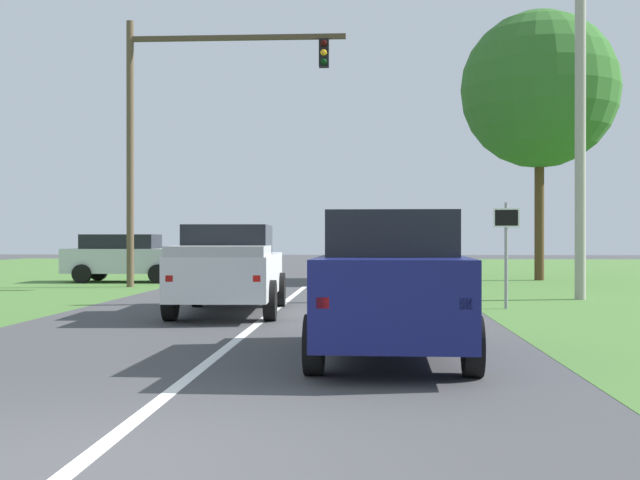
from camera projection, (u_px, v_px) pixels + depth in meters
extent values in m
plane|color=#424244|center=(271.00, 314.00, 17.55)|extent=(120.00, 120.00, 0.00)
cube|color=white|center=(109.00, 440.00, 6.56)|extent=(0.16, 41.45, 0.01)
cube|color=navy|center=(392.00, 293.00, 11.07)|extent=(1.96, 4.72, 1.03)
cube|color=black|center=(392.00, 234.00, 11.30)|extent=(1.70, 2.94, 0.58)
cube|color=red|center=(323.00, 303.00, 8.83)|extent=(0.14, 0.06, 0.12)
cube|color=red|center=(465.00, 304.00, 8.71)|extent=(0.14, 0.06, 0.12)
cylinder|color=black|center=(330.00, 320.00, 12.59)|extent=(0.24, 0.72, 0.72)
cylinder|color=black|center=(452.00, 321.00, 12.45)|extent=(0.24, 0.72, 0.72)
cylinder|color=black|center=(314.00, 345.00, 9.70)|extent=(0.24, 0.72, 0.72)
cylinder|color=black|center=(473.00, 346.00, 9.55)|extent=(0.24, 0.72, 0.72)
cube|color=silver|center=(230.00, 274.00, 17.68)|extent=(2.22, 5.50, 0.87)
cube|color=black|center=(229.00, 240.00, 17.41)|extent=(1.82, 2.14, 0.63)
cube|color=#B8B8B8|center=(220.00, 251.00, 16.00)|extent=(1.96, 2.14, 0.20)
cube|color=red|center=(169.00, 279.00, 15.01)|extent=(0.14, 0.07, 0.12)
cube|color=red|center=(257.00, 279.00, 15.00)|extent=(0.14, 0.07, 0.12)
cylinder|color=black|center=(197.00, 290.00, 19.36)|extent=(0.27, 0.81, 0.80)
cylinder|color=black|center=(280.00, 290.00, 19.35)|extent=(0.27, 0.81, 0.80)
cylinder|color=black|center=(170.00, 300.00, 16.01)|extent=(0.27, 0.81, 0.80)
cylinder|color=black|center=(270.00, 300.00, 16.00)|extent=(0.27, 0.81, 0.80)
cylinder|color=brown|center=(130.00, 154.00, 26.96)|extent=(0.24, 0.24, 8.77)
cube|color=#4C3D2B|center=(237.00, 38.00, 26.74)|extent=(7.11, 0.16, 0.16)
cube|color=black|center=(324.00, 53.00, 26.58)|extent=(0.32, 0.28, 0.90)
sphere|color=black|center=(324.00, 43.00, 26.43)|extent=(0.22, 0.22, 0.22)
sphere|color=orange|center=(324.00, 52.00, 26.43)|extent=(0.22, 0.22, 0.22)
sphere|color=black|center=(324.00, 62.00, 26.43)|extent=(0.22, 0.22, 0.22)
cylinder|color=gray|center=(506.00, 256.00, 18.69)|extent=(0.08, 0.08, 2.43)
cube|color=white|center=(506.00, 218.00, 18.66)|extent=(0.60, 0.03, 0.44)
cube|color=black|center=(507.00, 218.00, 18.64)|extent=(0.52, 0.01, 0.36)
cylinder|color=#4C351E|center=(539.00, 214.00, 31.20)|extent=(0.36, 0.36, 5.04)
sphere|color=#306626|center=(539.00, 90.00, 31.18)|extent=(5.97, 5.97, 5.97)
cube|color=silver|center=(127.00, 261.00, 30.04)|extent=(4.45, 2.05, 0.88)
cube|color=black|center=(121.00, 242.00, 30.05)|extent=(2.68, 1.78, 0.52)
cube|color=red|center=(181.00, 260.00, 29.18)|extent=(0.06, 0.14, 0.12)
cube|color=red|center=(190.00, 259.00, 30.77)|extent=(0.06, 0.14, 0.12)
cylinder|color=black|center=(82.00, 274.00, 29.12)|extent=(0.69, 0.25, 0.68)
cylinder|color=black|center=(98.00, 272.00, 31.05)|extent=(0.69, 0.25, 0.68)
cylinder|color=black|center=(158.00, 274.00, 29.03)|extent=(0.69, 0.25, 0.68)
cylinder|color=black|center=(170.00, 272.00, 30.97)|extent=(0.69, 0.25, 0.68)
cylinder|color=#9E998E|center=(580.00, 110.00, 21.48)|extent=(0.28, 0.28, 9.95)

